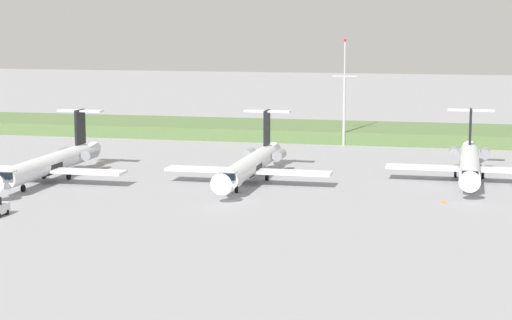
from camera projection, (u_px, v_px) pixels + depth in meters
name	position (u px, v px, depth m)	size (l,w,h in m)	color
ground_plane	(279.00, 164.00, 140.90)	(500.00, 500.00, 0.00)	#939399
grass_berm	(314.00, 131.00, 173.32)	(320.00, 20.00, 2.32)	#597542
regional_jet_nearest	(50.00, 163.00, 125.48)	(22.81, 31.00, 9.00)	silver
regional_jet_second	(251.00, 164.00, 124.75)	(22.81, 31.00, 9.00)	silver
regional_jet_third	(470.00, 162.00, 126.39)	(22.81, 31.00, 9.00)	silver
antenna_mast	(344.00, 101.00, 161.00)	(4.40, 0.50, 18.91)	#B2B2B7
safety_cone_front_marker	(444.00, 201.00, 110.61)	(0.44, 0.44, 0.55)	orange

